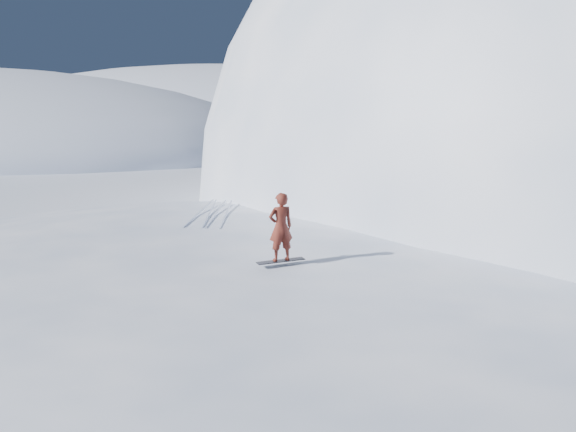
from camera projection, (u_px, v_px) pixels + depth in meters
name	position (u px, v px, depth m)	size (l,w,h in m)	color
ground	(188.00, 319.00, 16.43)	(400.00, 400.00, 0.00)	white
near_ridge	(245.00, 290.00, 19.11)	(36.00, 28.00, 4.80)	white
peak_shoulder	(450.00, 214.00, 33.65)	(28.00, 24.00, 18.00)	white
far_ridge_c	(209.00, 139.00, 129.98)	(140.00, 90.00, 36.00)	white
wind_bumps	(197.00, 295.00, 18.58)	(16.00, 14.40, 1.00)	white
snowboard	(281.00, 261.00, 14.39)	(1.40, 0.26, 0.02)	black
snowboarder	(281.00, 227.00, 14.20)	(0.70, 0.46, 1.92)	maroon
board_tracks	(213.00, 212.00, 21.52)	(2.43, 5.93, 0.04)	silver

